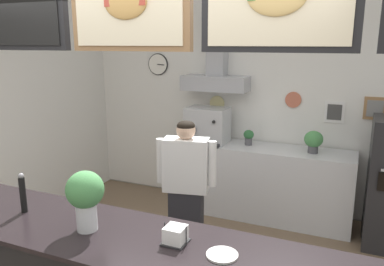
% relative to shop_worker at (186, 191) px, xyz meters
% --- Properties ---
extents(back_wall_assembly, '(4.94, 3.20, 2.86)m').
position_rel_shop_worker_xyz_m(back_wall_assembly, '(0.16, 1.64, 0.72)').
color(back_wall_assembly, '#9E9E99').
rests_on(back_wall_assembly, ground_plane).
extents(back_prep_counter, '(2.13, 0.59, 0.94)m').
position_rel_shop_worker_xyz_m(back_prep_counter, '(0.47, 1.47, -0.35)').
color(back_prep_counter, silver).
rests_on(back_prep_counter, ground_plane).
extents(shop_worker, '(0.58, 0.31, 1.52)m').
position_rel_shop_worker_xyz_m(shop_worker, '(0.00, 0.00, 0.00)').
color(shop_worker, '#232328').
rests_on(shop_worker, ground_plane).
extents(espresso_machine, '(0.54, 0.47, 0.47)m').
position_rel_shop_worker_xyz_m(espresso_machine, '(-0.34, 1.44, 0.36)').
color(espresso_machine, '#B7BABF').
rests_on(espresso_machine, back_prep_counter).
extents(potted_oregano, '(0.22, 0.22, 0.27)m').
position_rel_shop_worker_xyz_m(potted_oregano, '(1.03, 1.46, 0.28)').
color(potted_oregano, '#4C4C51').
rests_on(potted_oregano, back_prep_counter).
extents(potted_rosemary, '(0.13, 0.13, 0.20)m').
position_rel_shop_worker_xyz_m(potted_rosemary, '(0.21, 1.51, 0.24)').
color(potted_rosemary, '#4C4C51').
rests_on(potted_rosemary, back_prep_counter).
extents(basil_vase, '(0.24, 0.24, 0.40)m').
position_rel_shop_worker_xyz_m(basil_vase, '(-0.07, -1.41, 0.47)').
color(basil_vase, silver).
rests_on(basil_vase, service_counter).
extents(napkin_holder, '(0.15, 0.14, 0.12)m').
position_rel_shop_worker_xyz_m(napkin_holder, '(0.53, -1.33, 0.29)').
color(napkin_holder, '#262628').
rests_on(napkin_holder, service_counter).
extents(pepper_grinder, '(0.04, 0.04, 0.29)m').
position_rel_shop_worker_xyz_m(pepper_grinder, '(-0.66, -1.37, 0.39)').
color(pepper_grinder, black).
rests_on(pepper_grinder, service_counter).
extents(condiment_plate, '(0.18, 0.18, 0.01)m').
position_rel_shop_worker_xyz_m(condiment_plate, '(0.84, -1.36, 0.25)').
color(condiment_plate, white).
rests_on(condiment_plate, service_counter).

